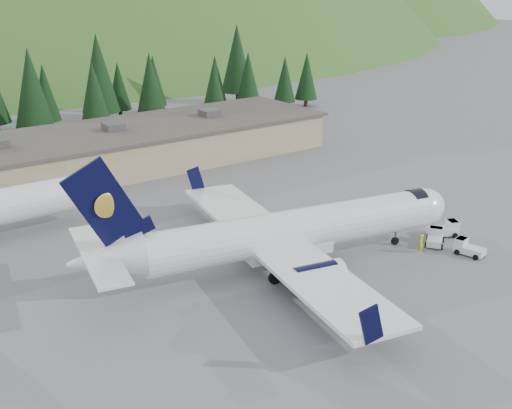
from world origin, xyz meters
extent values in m
plane|color=slate|center=(0.00, 0.00, 0.00)|extent=(600.00, 600.00, 0.00)
cylinder|color=white|center=(0.00, 0.00, 3.37)|extent=(27.89, 9.27, 3.72)
ellipsoid|color=white|center=(13.57, -2.81, 3.37)|extent=(5.49, 4.63, 3.72)
cylinder|color=black|center=(12.60, -2.61, 3.81)|extent=(1.98, 3.29, 3.07)
cone|color=white|center=(-16.48, 3.41, 3.76)|extent=(6.57, 4.85, 3.72)
cube|color=white|center=(-0.97, 0.20, 1.80)|extent=(8.40, 4.71, 0.99)
cube|color=white|center=(-1.94, 0.40, 2.38)|extent=(12.16, 34.06, 0.35)
cube|color=black|center=(0.02, 17.18, 3.66)|extent=(1.99, 0.55, 2.84)
cube|color=black|center=(-6.81, -15.77, 3.66)|extent=(1.99, 0.55, 2.84)
cylinder|color=black|center=(0.20, 5.82, 1.53)|extent=(4.53, 3.07, 2.28)
cylinder|color=white|center=(2.04, 5.44, 1.53)|extent=(1.07, 2.49, 2.42)
cube|color=white|center=(0.20, 5.82, 2.08)|extent=(2.18, 0.68, 0.89)
cylinder|color=black|center=(-2.13, -5.42, 1.53)|extent=(4.53, 3.07, 2.28)
cylinder|color=white|center=(-0.29, -5.80, 1.53)|extent=(1.07, 2.49, 2.42)
cube|color=white|center=(-2.13, -5.42, 2.08)|extent=(2.18, 0.68, 0.89)
cube|color=black|center=(-16.28, 3.37, 8.39)|extent=(6.05, 1.53, 7.27)
ellipsoid|color=yellow|center=(-16.05, 3.53, 8.20)|extent=(1.96, 0.57, 1.96)
ellipsoid|color=yellow|center=(-16.13, 3.14, 8.20)|extent=(1.96, 0.57, 1.96)
cube|color=black|center=(-13.76, 2.85, 5.82)|extent=(2.72, 0.80, 1.96)
cube|color=white|center=(-16.96, 3.51, 4.26)|extent=(5.03, 12.64, 0.22)
cylinder|color=slate|center=(10.66, -2.21, 0.89)|extent=(0.23, 0.23, 1.78)
cylinder|color=black|center=(10.66, -2.21, 0.38)|extent=(0.79, 0.42, 0.75)
cylinder|color=slate|center=(-2.37, 3.22, 0.99)|extent=(0.28, 0.28, 1.98)
cylinder|color=black|center=(-1.98, 3.14, 0.54)|extent=(1.14, 0.56, 1.09)
cylinder|color=black|center=(-2.75, 3.30, 0.54)|extent=(1.14, 0.56, 1.09)
cylinder|color=slate|center=(-3.45, -2.01, 0.99)|extent=(0.28, 0.28, 1.98)
cylinder|color=black|center=(-3.06, -2.09, 0.54)|extent=(1.14, 0.56, 1.09)
cylinder|color=black|center=(-3.84, -1.93, 0.54)|extent=(1.14, 0.56, 1.09)
cube|color=silver|center=(13.73, -4.52, 0.50)|extent=(3.03, 2.69, 0.64)
cube|color=silver|center=(14.48, -4.00, 1.05)|extent=(1.48, 1.57, 0.82)
cube|color=black|center=(14.48, -4.00, 1.42)|extent=(1.35, 1.45, 0.09)
cylinder|color=black|center=(14.06, -3.40, 0.26)|extent=(0.54, 0.46, 0.51)
cylinder|color=black|center=(14.89, -4.60, 0.26)|extent=(0.54, 0.46, 0.51)
cylinder|color=black|center=(12.56, -4.44, 0.26)|extent=(0.54, 0.46, 0.51)
cylinder|color=black|center=(13.39, -5.64, 0.26)|extent=(0.54, 0.46, 0.51)
cube|color=silver|center=(16.16, -3.50, 0.54)|extent=(3.29, 2.65, 0.69)
cube|color=silver|center=(17.03, -3.95, 1.13)|extent=(1.50, 1.67, 0.88)
cube|color=black|center=(17.03, -3.95, 1.52)|extent=(1.37, 1.54, 0.10)
cylinder|color=black|center=(17.39, -3.25, 0.27)|extent=(0.59, 0.44, 0.55)
cylinder|color=black|center=(16.67, -4.65, 0.27)|extent=(0.59, 0.44, 0.55)
cylinder|color=black|center=(15.64, -2.35, 0.27)|extent=(0.59, 0.44, 0.55)
cylinder|color=black|center=(14.93, -3.75, 0.27)|extent=(0.59, 0.44, 0.55)
cube|color=silver|center=(14.45, -7.98, 0.50)|extent=(1.91, 2.94, 0.63)
cube|color=silver|center=(14.25, -7.10, 1.04)|extent=(1.43, 1.16, 0.81)
cube|color=black|center=(14.25, -7.10, 1.40)|extent=(1.32, 1.05, 0.09)
cylinder|color=black|center=(13.55, -7.26, 0.25)|extent=(0.30, 0.54, 0.50)
cylinder|color=black|center=(14.96, -6.95, 0.25)|extent=(0.30, 0.54, 0.50)
cylinder|color=black|center=(13.94, -9.02, 0.25)|extent=(0.30, 0.54, 0.50)
cylinder|color=black|center=(15.35, -8.71, 0.25)|extent=(0.30, 0.54, 0.50)
cube|color=#9A8B67|center=(-5.00, 38.00, 2.40)|extent=(70.00, 16.00, 4.80)
cube|color=#47423D|center=(-5.00, 38.00, 4.95)|extent=(71.00, 17.00, 0.40)
cube|color=slate|center=(0.00, 38.00, 5.60)|extent=(2.50, 2.50, 1.00)
cube|color=slate|center=(15.00, 38.00, 5.60)|extent=(2.50, 2.50, 1.00)
imported|color=#E1E10A|center=(11.15, -4.93, 0.92)|extent=(0.80, 0.75, 1.84)
cone|color=black|center=(-4.06, 58.04, 8.27)|extent=(6.07, 6.07, 12.41)
cone|color=black|center=(0.28, 65.43, 6.22)|extent=(4.56, 4.56, 9.33)
cone|color=black|center=(4.52, 54.92, 6.84)|extent=(5.02, 5.02, 10.27)
cone|color=black|center=(9.24, 63.88, 8.80)|extent=(6.46, 6.46, 13.21)
cone|color=black|center=(14.26, 67.35, 5.70)|extent=(4.18, 4.18, 8.55)
cone|color=black|center=(17.31, 60.86, 6.87)|extent=(5.04, 5.04, 10.31)
cone|color=black|center=(20.96, 66.69, 6.12)|extent=(4.49, 4.49, 9.18)
cone|color=black|center=(27.19, 55.69, 5.88)|extent=(4.31, 4.31, 8.82)
cone|color=black|center=(29.95, 59.71, 6.14)|extent=(4.50, 4.50, 9.21)
cone|color=black|center=(34.39, 55.46, 6.58)|extent=(4.83, 4.83, 9.87)
cone|color=black|center=(39.36, 66.24, 8.81)|extent=(6.46, 6.46, 13.21)
cone|color=black|center=(43.04, 55.59, 5.70)|extent=(4.18, 4.18, 8.55)
cone|color=black|center=(48.02, 55.07, 5.96)|extent=(4.37, 4.37, 8.95)
ellipsoid|color=#315218|center=(40.00, 200.00, -85.00)|extent=(420.00, 300.00, 300.00)
ellipsoid|color=#315218|center=(160.00, 240.00, -85.00)|extent=(392.00, 280.00, 280.00)
camera|label=1|loc=(-33.87, -40.34, 24.78)|focal=45.00mm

